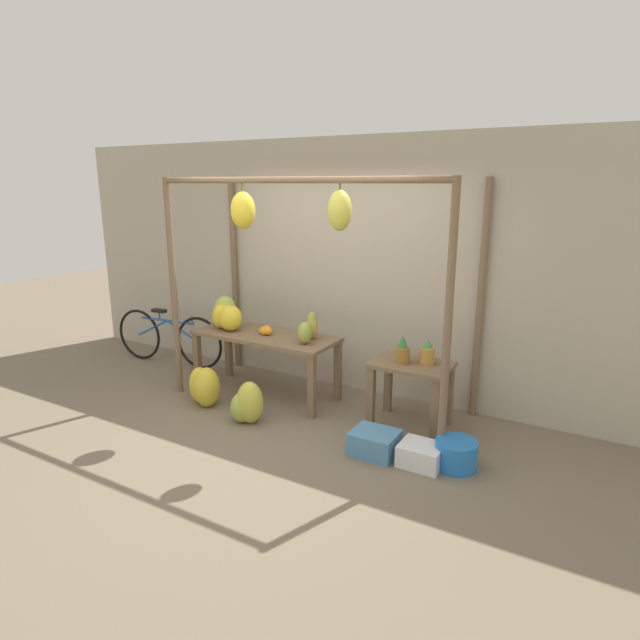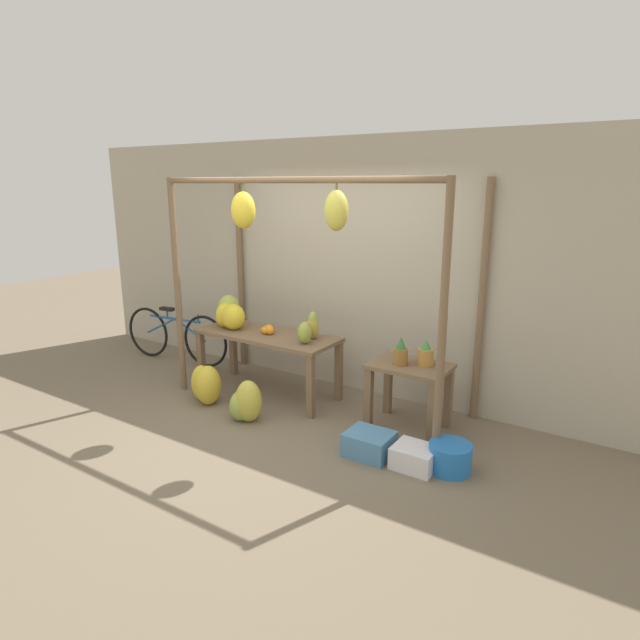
% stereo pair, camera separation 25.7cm
% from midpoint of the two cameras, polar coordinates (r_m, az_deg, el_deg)
% --- Properties ---
extents(ground_plane, '(20.00, 20.00, 0.00)m').
position_cam_midpoint_polar(ground_plane, '(5.15, -7.33, -12.42)').
color(ground_plane, '#756651').
extents(shop_wall_back, '(8.00, 0.08, 2.80)m').
position_cam_midpoint_polar(shop_wall_back, '(6.00, 1.56, 5.66)').
color(shop_wall_back, '#B2A893').
rests_on(shop_wall_back, ground_plane).
extents(stall_awning, '(3.13, 1.19, 2.37)m').
position_cam_midpoint_polar(stall_awning, '(5.25, -3.32, 7.13)').
color(stall_awning, brown).
rests_on(stall_awning, ground_plane).
extents(display_table_main, '(1.62, 0.64, 0.71)m').
position_cam_midpoint_polar(display_table_main, '(5.93, -7.08, -2.48)').
color(display_table_main, brown).
rests_on(display_table_main, ground_plane).
extents(display_table_side, '(0.74, 0.52, 0.65)m').
position_cam_midpoint_polar(display_table_side, '(5.22, 8.28, -6.22)').
color(display_table_side, brown).
rests_on(display_table_side, ground_plane).
extents(banana_pile_on_table, '(0.47, 0.42, 0.35)m').
position_cam_midpoint_polar(banana_pile_on_table, '(6.17, -11.16, 0.56)').
color(banana_pile_on_table, yellow).
rests_on(banana_pile_on_table, display_table_main).
extents(orange_pile, '(0.19, 0.21, 0.09)m').
position_cam_midpoint_polar(orange_pile, '(5.90, -7.01, -1.09)').
color(orange_pile, orange).
rests_on(orange_pile, display_table_main).
extents(pineapple_cluster, '(0.35, 0.24, 0.28)m').
position_cam_midpoint_polar(pineapple_cluster, '(5.12, 8.72, -3.43)').
color(pineapple_cluster, olive).
rests_on(pineapple_cluster, display_table_side).
extents(banana_pile_ground_left, '(0.41, 0.33, 0.43)m').
position_cam_midpoint_polar(banana_pile_ground_left, '(5.89, -13.48, -6.92)').
color(banana_pile_ground_left, gold).
rests_on(banana_pile_ground_left, ground_plane).
extents(banana_pile_ground_right, '(0.38, 0.32, 0.43)m').
position_cam_midpoint_polar(banana_pile_ground_right, '(5.41, -9.17, -8.88)').
color(banana_pile_ground_right, gold).
rests_on(banana_pile_ground_right, ground_plane).
extents(fruit_crate_white, '(0.39, 0.34, 0.21)m').
position_cam_midpoint_polar(fruit_crate_white, '(4.82, 4.29, -12.93)').
color(fruit_crate_white, '#4C84B2').
rests_on(fruit_crate_white, ground_plane).
extents(blue_bucket, '(0.36, 0.36, 0.24)m').
position_cam_midpoint_polar(blue_bucket, '(4.70, 12.74, -13.80)').
color(blue_bucket, blue).
rests_on(blue_bucket, ground_plane).
extents(parked_bicycle, '(1.66, 0.21, 0.72)m').
position_cam_midpoint_polar(parked_bicycle, '(7.28, -16.85, -1.80)').
color(parked_bicycle, black).
rests_on(parked_bicycle, ground_plane).
extents(papaya_pile, '(0.22, 0.40, 0.29)m').
position_cam_midpoint_polar(papaya_pile, '(5.58, -2.49, -0.98)').
color(papaya_pile, '#93A33D').
rests_on(papaya_pile, display_table_main).
extents(fruit_crate_purple, '(0.35, 0.30, 0.19)m').
position_cam_midpoint_polar(fruit_crate_purple, '(4.69, 9.15, -14.03)').
color(fruit_crate_purple, silver).
rests_on(fruit_crate_purple, ground_plane).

